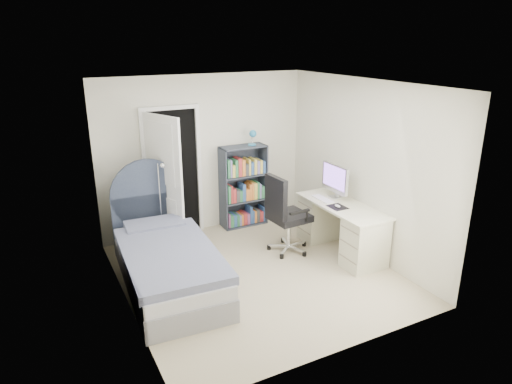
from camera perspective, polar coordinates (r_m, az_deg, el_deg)
name	(u,v)px	position (r m, az deg, el deg)	size (l,w,h in m)	color
room_shell	(257,186)	(5.73, 0.17, 0.81)	(3.50, 3.70, 2.60)	tan
door	(167,178)	(6.91, -11.04, 1.74)	(0.92, 0.78, 2.06)	black
bed	(167,260)	(6.01, -11.11, -8.33)	(1.20, 2.34, 1.40)	gray
nightstand	(143,221)	(7.10, -13.94, -3.59)	(0.39, 0.39, 0.58)	tan
floor_lamp	(163,216)	(6.78, -11.57, -2.95)	(0.19, 0.19, 1.35)	silver
bookcase	(244,188)	(7.57, -1.56, 0.46)	(0.76, 0.33, 1.61)	#363D49
desk	(340,226)	(6.79, 10.52, -4.18)	(0.61, 1.53, 1.25)	beige
office_chair	(284,211)	(6.58, 3.50, -2.38)	(0.61, 0.63, 1.18)	silver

